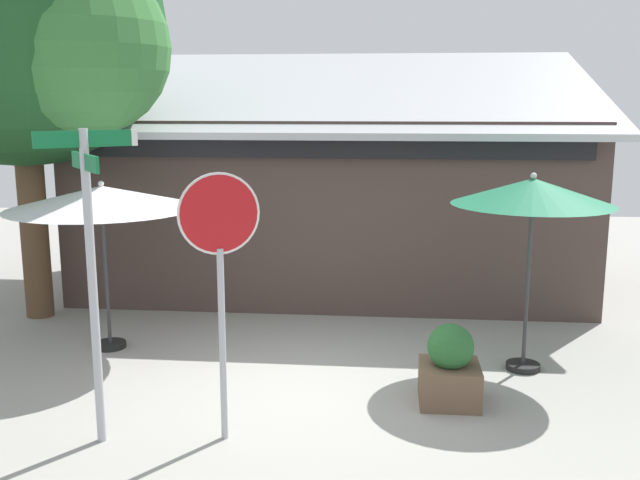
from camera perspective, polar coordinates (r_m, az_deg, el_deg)
name	(u,v)px	position (r m, az deg, el deg)	size (l,w,h in m)	color
ground_plane	(315,389)	(9.07, -0.42, -11.75)	(28.00, 28.00, 0.10)	#9E9B93
cafe_building	(334,197)	(13.61, 1.10, 3.45)	(9.38, 4.93, 4.46)	#473833
street_sign_post	(91,255)	(7.40, -17.77, -1.15)	(0.80, 0.75, 3.20)	#A8AAB2
stop_sign	(220,254)	(7.18, -7.97, -1.15)	(0.76, 0.34, 2.78)	#A8AAB2
patio_umbrella_ivory_left	(102,199)	(10.28, -16.99, 3.17)	(2.61, 2.61, 2.39)	black
patio_umbrella_forest_green_center	(533,194)	(9.36, 16.58, 3.55)	(2.03, 2.03, 2.59)	black
shade_tree	(28,26)	(12.09, -22.25, 15.49)	(4.71, 4.43, 6.88)	brown
sidewalk_planter	(450,368)	(8.54, 10.31, -10.04)	(0.69, 0.69, 0.95)	brown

